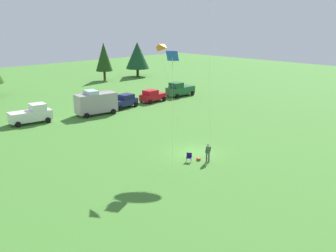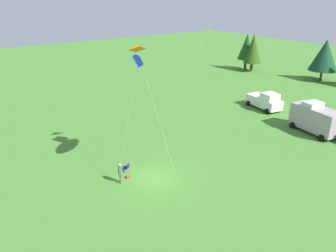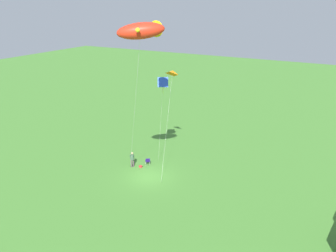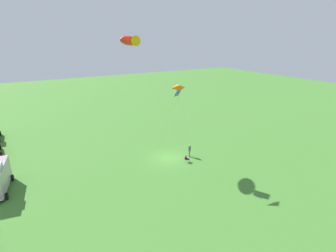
# 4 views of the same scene
# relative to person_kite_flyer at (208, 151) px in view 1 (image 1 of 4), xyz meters

# --- Properties ---
(ground_plane) EXTENTS (160.00, 160.00, 0.00)m
(ground_plane) POSITION_rel_person_kite_flyer_xyz_m (0.99, 2.67, -1.02)
(ground_plane) COLOR #427C2D
(person_kite_flyer) EXTENTS (0.54, 0.46, 1.74)m
(person_kite_flyer) POSITION_rel_person_kite_flyer_xyz_m (0.00, 0.00, 0.00)
(person_kite_flyer) COLOR #553F4B
(person_kite_flyer) RESTS_ON ground
(folding_chair) EXTENTS (0.67, 0.67, 0.82)m
(folding_chair) POSITION_rel_person_kite_flyer_xyz_m (-1.16, 1.21, -0.53)
(folding_chair) COLOR navy
(folding_chair) RESTS_ON ground
(backpack_on_grass) EXTENTS (0.25, 0.34, 0.22)m
(backpack_on_grass) POSITION_rel_person_kite_flyer_xyz_m (-0.29, 0.84, -0.91)
(backpack_on_grass) COLOR red
(backpack_on_grass) RESTS_ON ground
(truck_white_pickup) EXTENTS (5.24, 3.00, 2.34)m
(truck_white_pickup) POSITION_rel_person_kite_flyer_xyz_m (-5.11, 23.97, 0.08)
(truck_white_pickup) COLOR silver
(truck_white_pickup) RESTS_ON ground
(van_motorhome_grey) EXTENTS (5.66, 3.23, 3.34)m
(van_motorhome_grey) POSITION_rel_person_kite_flyer_xyz_m (3.12, 22.21, 0.62)
(van_motorhome_grey) COLOR #A8959F
(van_motorhome_grey) RESTS_ON ground
(car_navy_hatch) EXTENTS (4.36, 2.57, 1.89)m
(car_navy_hatch) POSITION_rel_person_kite_flyer_xyz_m (8.46, 22.94, -0.07)
(car_navy_hatch) COLOR navy
(car_navy_hatch) RESTS_ON ground
(car_red_sedan) EXTENTS (4.28, 2.38, 1.89)m
(car_red_sedan) POSITION_rel_person_kite_flyer_xyz_m (14.01, 23.04, -0.07)
(car_red_sedan) COLOR red
(car_red_sedan) RESTS_ON ground
(truck_green_flatbed) EXTENTS (5.03, 2.47, 2.34)m
(truck_green_flatbed) POSITION_rel_person_kite_flyer_xyz_m (20.44, 23.39, 0.08)
(truck_green_flatbed) COLOR #255F34
(truck_green_flatbed) RESTS_ON ground
(treeline_distant) EXTENTS (56.96, 10.53, 7.85)m
(treeline_distant) POSITION_rel_person_kite_flyer_xyz_m (3.84, 44.06, 3.63)
(treeline_distant) COLOR #4D3427
(treeline_distant) RESTS_ON ground
(kite_diamond_blue) EXTENTS (1.81, 1.96, 9.83)m
(kite_diamond_blue) POSITION_rel_person_kite_flyer_xyz_m (-1.63, 2.91, 8.14)
(kite_diamond_blue) COLOR blue
(kite_diamond_blue) RESTS_ON ground
(kite_delta_orange) EXTENTS (4.70, 1.58, 10.57)m
(kite_delta_orange) POSITION_rel_person_kite_flyer_xyz_m (-2.68, 3.49, 9.15)
(kite_delta_orange) COLOR orange
(kite_delta_orange) RESTS_ON ground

